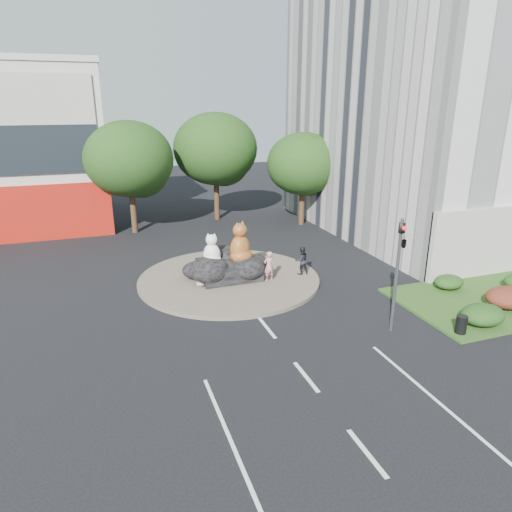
{
  "coord_description": "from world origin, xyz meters",
  "views": [
    {
      "loc": [
        -6.42,
        -12.82,
        9.4
      ],
      "look_at": [
        0.86,
        7.93,
        2.0
      ],
      "focal_mm": 32.0,
      "sensor_mm": 36.0,
      "label": 1
    }
  ],
  "objects_px": {
    "cat_white": "(212,249)",
    "kitten_calico": "(200,278)",
    "kitten_white": "(258,271)",
    "pedestrian_dark": "(302,260)",
    "cat_tabby": "(240,242)",
    "pedestrian_pink": "(269,266)",
    "litter_bin": "(461,324)"
  },
  "relations": [
    {
      "from": "kitten_calico",
      "to": "pedestrian_dark",
      "type": "xyz_separation_m",
      "value": [
        5.78,
        -0.13,
        0.34
      ]
    },
    {
      "from": "cat_tabby",
      "to": "pedestrian_pink",
      "type": "xyz_separation_m",
      "value": [
        1.32,
        -0.99,
        -1.22
      ]
    },
    {
      "from": "litter_bin",
      "to": "cat_tabby",
      "type": "bearing_deg",
      "value": 127.22
    },
    {
      "from": "kitten_white",
      "to": "pedestrian_dark",
      "type": "height_order",
      "value": "pedestrian_dark"
    },
    {
      "from": "cat_white",
      "to": "pedestrian_dark",
      "type": "height_order",
      "value": "cat_white"
    },
    {
      "from": "pedestrian_dark",
      "to": "cat_white",
      "type": "bearing_deg",
      "value": -10.28
    },
    {
      "from": "cat_tabby",
      "to": "kitten_calico",
      "type": "xyz_separation_m",
      "value": [
        -2.38,
        -0.52,
        -1.58
      ]
    },
    {
      "from": "cat_tabby",
      "to": "pedestrian_pink",
      "type": "bearing_deg",
      "value": -68.91
    },
    {
      "from": "kitten_white",
      "to": "litter_bin",
      "type": "relative_size",
      "value": 0.96
    },
    {
      "from": "kitten_white",
      "to": "pedestrian_dark",
      "type": "bearing_deg",
      "value": -25.37
    },
    {
      "from": "cat_white",
      "to": "litter_bin",
      "type": "height_order",
      "value": "cat_white"
    },
    {
      "from": "pedestrian_pink",
      "to": "litter_bin",
      "type": "xyz_separation_m",
      "value": [
        5.61,
        -8.13,
        -0.52
      ]
    },
    {
      "from": "cat_white",
      "to": "litter_bin",
      "type": "xyz_separation_m",
      "value": [
        8.49,
        -9.19,
        -1.48
      ]
    },
    {
      "from": "kitten_calico",
      "to": "kitten_white",
      "type": "bearing_deg",
      "value": 32.96
    },
    {
      "from": "kitten_white",
      "to": "litter_bin",
      "type": "height_order",
      "value": "kitten_white"
    },
    {
      "from": "kitten_calico",
      "to": "pedestrian_pink",
      "type": "height_order",
      "value": "pedestrian_pink"
    },
    {
      "from": "kitten_white",
      "to": "pedestrian_pink",
      "type": "xyz_separation_m",
      "value": [
        0.42,
        -0.6,
        0.45
      ]
    },
    {
      "from": "kitten_calico",
      "to": "pedestrian_dark",
      "type": "relative_size",
      "value": 0.58
    },
    {
      "from": "litter_bin",
      "to": "kitten_calico",
      "type": "bearing_deg",
      "value": 137.26
    },
    {
      "from": "kitten_white",
      "to": "pedestrian_pink",
      "type": "distance_m",
      "value": 0.86
    },
    {
      "from": "kitten_calico",
      "to": "pedestrian_dark",
      "type": "distance_m",
      "value": 5.79
    },
    {
      "from": "cat_tabby",
      "to": "litter_bin",
      "type": "relative_size",
      "value": 2.96
    },
    {
      "from": "kitten_calico",
      "to": "cat_tabby",
      "type": "bearing_deg",
      "value": 43.1
    },
    {
      "from": "cat_white",
      "to": "kitten_white",
      "type": "relative_size",
      "value": 2.37
    },
    {
      "from": "cat_tabby",
      "to": "kitten_calico",
      "type": "height_order",
      "value": "cat_tabby"
    },
    {
      "from": "cat_white",
      "to": "cat_tabby",
      "type": "relative_size",
      "value": 0.77
    },
    {
      "from": "cat_white",
      "to": "pedestrian_pink",
      "type": "relative_size",
      "value": 1.07
    },
    {
      "from": "cat_white",
      "to": "kitten_calico",
      "type": "height_order",
      "value": "cat_white"
    },
    {
      "from": "cat_white",
      "to": "pedestrian_dark",
      "type": "relative_size",
      "value": 1.1
    },
    {
      "from": "kitten_calico",
      "to": "pedestrian_dark",
      "type": "height_order",
      "value": "pedestrian_dark"
    },
    {
      "from": "pedestrian_pink",
      "to": "litter_bin",
      "type": "bearing_deg",
      "value": 118.42
    },
    {
      "from": "pedestrian_pink",
      "to": "kitten_calico",
      "type": "bearing_deg",
      "value": -13.37
    }
  ]
}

